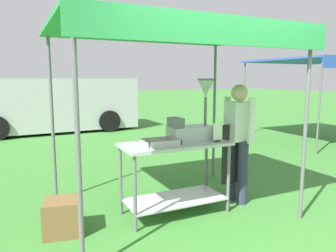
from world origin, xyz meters
TOP-DOWN VIEW (x-y plane):
  - ground_plane at (0.00, 6.00)m, footprint 70.00×70.00m
  - stall_canopy at (-0.22, 1.15)m, footprint 2.80×2.10m
  - donut_cart at (-0.22, 1.05)m, footprint 1.34×0.62m
  - donut_tray at (-0.44, 1.00)m, footprint 0.42×0.30m
  - donut_fryer at (0.06, 1.11)m, footprint 0.61×0.28m
  - menu_sign at (0.29, 0.89)m, footprint 0.13×0.05m
  - vendor at (0.72, 1.04)m, footprint 0.46×0.54m
  - supply_crate at (-1.56, 1.09)m, footprint 0.47×0.44m
  - van_silver at (-0.90, 8.48)m, footprint 5.23×2.24m
  - neighbour_tent at (5.42, 3.79)m, footprint 2.84×2.80m

SIDE VIEW (x-z plane):
  - ground_plane at x=0.00m, z-range 0.00..0.00m
  - supply_crate at x=-1.56m, z-range 0.00..0.39m
  - donut_cart at x=-0.22m, z-range 0.18..1.09m
  - van_silver at x=-0.90m, z-range 0.03..1.72m
  - vendor at x=0.72m, z-range 0.10..1.71m
  - donut_tray at x=-0.44m, z-range 0.89..0.96m
  - menu_sign at x=0.29m, z-range 0.89..1.12m
  - donut_fryer at x=0.06m, z-range 0.75..1.53m
  - neighbour_tent at x=5.42m, z-range 1.02..3.21m
  - stall_canopy at x=-0.22m, z-range 1.05..3.32m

